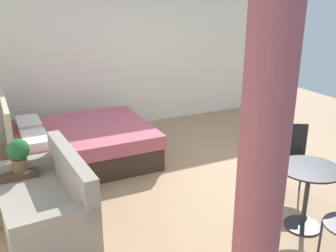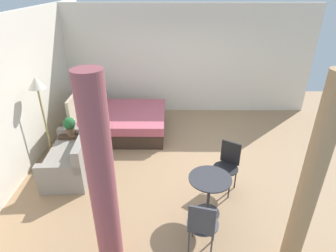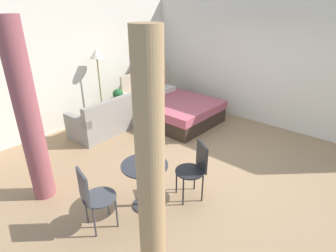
{
  "view_description": "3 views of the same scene",
  "coord_description": "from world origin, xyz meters",
  "px_view_note": "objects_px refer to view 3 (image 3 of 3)",
  "views": [
    {
      "loc": [
        -4.05,
        2.75,
        2.4
      ],
      "look_at": [
        0.53,
        0.52,
        0.62
      ],
      "focal_mm": 40.49,
      "sensor_mm": 36.0,
      "label": 1
    },
    {
      "loc": [
        -4.89,
        0.49,
        3.35
      ],
      "look_at": [
        0.02,
        0.53,
        0.79
      ],
      "focal_mm": 30.06,
      "sensor_mm": 36.0,
      "label": 2
    },
    {
      "loc": [
        -3.7,
        -2.48,
        2.75
      ],
      "look_at": [
        -0.25,
        0.56,
        0.66
      ],
      "focal_mm": 29.24,
      "sensor_mm": 36.0,
      "label": 3
    }
  ],
  "objects_px": {
    "vase": "(125,97)",
    "cafe_chair_near_couch": "(92,194)",
    "nightstand": "(122,112)",
    "bed": "(173,109)",
    "balcony_table": "(145,178)",
    "cafe_chair_near_window": "(195,166)",
    "couch": "(105,121)",
    "floor_lamp": "(97,62)",
    "potted_plant": "(118,96)"
  },
  "relations": [
    {
      "from": "vase",
      "to": "cafe_chair_near_couch",
      "type": "relative_size",
      "value": 0.24
    },
    {
      "from": "bed",
      "to": "cafe_chair_near_window",
      "type": "bearing_deg",
      "value": -133.27
    },
    {
      "from": "potted_plant",
      "to": "vase",
      "type": "height_order",
      "value": "potted_plant"
    },
    {
      "from": "floor_lamp",
      "to": "bed",
      "type": "bearing_deg",
      "value": -45.52
    },
    {
      "from": "nightstand",
      "to": "vase",
      "type": "relative_size",
      "value": 2.23
    },
    {
      "from": "floor_lamp",
      "to": "nightstand",
      "type": "bearing_deg",
      "value": -47.9
    },
    {
      "from": "balcony_table",
      "to": "cafe_chair_near_couch",
      "type": "relative_size",
      "value": 0.78
    },
    {
      "from": "nightstand",
      "to": "bed",
      "type": "bearing_deg",
      "value": -44.63
    },
    {
      "from": "couch",
      "to": "cafe_chair_near_couch",
      "type": "xyz_separation_m",
      "value": [
        -1.89,
        -2.3,
        0.25
      ]
    },
    {
      "from": "nightstand",
      "to": "couch",
      "type": "bearing_deg",
      "value": -162.75
    },
    {
      "from": "potted_plant",
      "to": "cafe_chair_near_window",
      "type": "height_order",
      "value": "cafe_chair_near_window"
    },
    {
      "from": "balcony_table",
      "to": "cafe_chair_near_couch",
      "type": "bearing_deg",
      "value": 165.8
    },
    {
      "from": "floor_lamp",
      "to": "cafe_chair_near_couch",
      "type": "distance_m",
      "value": 3.76
    },
    {
      "from": "couch",
      "to": "cafe_chair_near_window",
      "type": "bearing_deg",
      "value": -99.68
    },
    {
      "from": "couch",
      "to": "vase",
      "type": "xyz_separation_m",
      "value": [
        0.8,
        0.19,
        0.32
      ]
    },
    {
      "from": "floor_lamp",
      "to": "cafe_chair_near_window",
      "type": "height_order",
      "value": "floor_lamp"
    },
    {
      "from": "bed",
      "to": "balcony_table",
      "type": "bearing_deg",
      "value": -146.5
    },
    {
      "from": "vase",
      "to": "floor_lamp",
      "type": "bearing_deg",
      "value": 139.6
    },
    {
      "from": "floor_lamp",
      "to": "balcony_table",
      "type": "relative_size",
      "value": 2.55
    },
    {
      "from": "potted_plant",
      "to": "cafe_chair_near_couch",
      "type": "relative_size",
      "value": 0.42
    },
    {
      "from": "balcony_table",
      "to": "couch",
      "type": "bearing_deg",
      "value": 65.33
    },
    {
      "from": "couch",
      "to": "balcony_table",
      "type": "relative_size",
      "value": 2.14
    },
    {
      "from": "couch",
      "to": "floor_lamp",
      "type": "height_order",
      "value": "floor_lamp"
    },
    {
      "from": "balcony_table",
      "to": "cafe_chair_near_window",
      "type": "distance_m",
      "value": 0.77
    },
    {
      "from": "couch",
      "to": "floor_lamp",
      "type": "distance_m",
      "value": 1.37
    },
    {
      "from": "vase",
      "to": "cafe_chair_near_couch",
      "type": "distance_m",
      "value": 3.66
    },
    {
      "from": "bed",
      "to": "cafe_chair_near_window",
      "type": "xyz_separation_m",
      "value": [
        -2.08,
        -2.21,
        0.25
      ]
    },
    {
      "from": "bed",
      "to": "potted_plant",
      "type": "distance_m",
      "value": 1.39
    },
    {
      "from": "vase",
      "to": "balcony_table",
      "type": "height_order",
      "value": "vase"
    },
    {
      "from": "nightstand",
      "to": "vase",
      "type": "xyz_separation_m",
      "value": [
        0.12,
        -0.02,
        0.36
      ]
    },
    {
      "from": "balcony_table",
      "to": "cafe_chair_near_window",
      "type": "relative_size",
      "value": 0.79
    },
    {
      "from": "nightstand",
      "to": "cafe_chair_near_couch",
      "type": "relative_size",
      "value": 0.54
    },
    {
      "from": "nightstand",
      "to": "cafe_chair_near_window",
      "type": "height_order",
      "value": "cafe_chair_near_window"
    },
    {
      "from": "cafe_chair_near_window",
      "to": "vase",
      "type": "bearing_deg",
      "value": 67.29
    },
    {
      "from": "balcony_table",
      "to": "cafe_chair_near_couch",
      "type": "xyz_separation_m",
      "value": [
        -0.74,
        0.19,
        0.05
      ]
    },
    {
      "from": "bed",
      "to": "vase",
      "type": "height_order",
      "value": "bed"
    },
    {
      "from": "vase",
      "to": "cafe_chair_near_couch",
      "type": "bearing_deg",
      "value": -137.11
    },
    {
      "from": "potted_plant",
      "to": "floor_lamp",
      "type": "height_order",
      "value": "floor_lamp"
    },
    {
      "from": "potted_plant",
      "to": "couch",
      "type": "bearing_deg",
      "value": -162.56
    },
    {
      "from": "potted_plant",
      "to": "floor_lamp",
      "type": "xyz_separation_m",
      "value": [
        -0.22,
        0.38,
        0.78
      ]
    },
    {
      "from": "floor_lamp",
      "to": "cafe_chair_near_couch",
      "type": "bearing_deg",
      "value": -128.04
    },
    {
      "from": "floor_lamp",
      "to": "balcony_table",
      "type": "bearing_deg",
      "value": -116.16
    },
    {
      "from": "cafe_chair_near_window",
      "to": "cafe_chair_near_couch",
      "type": "xyz_separation_m",
      "value": [
        -1.39,
        0.59,
        0.0
      ]
    },
    {
      "from": "nightstand",
      "to": "vase",
      "type": "bearing_deg",
      "value": -9.6
    },
    {
      "from": "bed",
      "to": "cafe_chair_near_window",
      "type": "height_order",
      "value": "bed"
    },
    {
      "from": "couch",
      "to": "cafe_chair_near_window",
      "type": "relative_size",
      "value": 1.69
    },
    {
      "from": "cafe_chair_near_window",
      "to": "cafe_chair_near_couch",
      "type": "relative_size",
      "value": 0.99
    },
    {
      "from": "bed",
      "to": "vase",
      "type": "xyz_separation_m",
      "value": [
        -0.79,
        0.88,
        0.31
      ]
    },
    {
      "from": "floor_lamp",
      "to": "cafe_chair_near_window",
      "type": "xyz_separation_m",
      "value": [
        -0.85,
        -3.45,
        -0.95
      ]
    },
    {
      "from": "vase",
      "to": "balcony_table",
      "type": "xyz_separation_m",
      "value": [
        -1.94,
        -2.68,
        -0.11
      ]
    }
  ]
}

